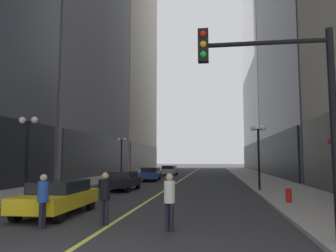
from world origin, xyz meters
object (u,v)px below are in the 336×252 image
Objects in this scene: car_yellow at (58,196)px; street_lamp_left_near at (28,139)px; pedestrian_in_white_shirt at (169,197)px; street_lamp_left_far at (121,149)px; pedestrian_in_blue_hoodie at (43,197)px; car_black at (122,180)px; car_blue at (150,173)px; pedestrian_in_black_coat at (105,194)px; fire_hydrant_right at (289,197)px; traffic_light_near_right at (289,97)px; car_silver at (169,170)px; street_lamp_right_mid at (258,143)px.

street_lamp_left_near is at bearing 134.33° from car_yellow.
street_lamp_left_far is (-8.47, 23.76, 2.24)m from pedestrian_in_white_shirt.
pedestrian_in_blue_hoodie is 4.03m from pedestrian_in_white_shirt.
car_blue is at bearing 90.08° from car_black.
pedestrian_in_black_coat is at bearing -76.62° from car_black.
fire_hydrant_right is (4.83, 6.17, -0.61)m from pedestrian_in_white_shirt.
fire_hydrant_right is (1.55, 7.69, -3.34)m from traffic_light_near_right.
traffic_light_near_right reaches higher than pedestrian_in_white_shirt.
pedestrian_in_white_shirt is at bearing 155.09° from traffic_light_near_right.
pedestrian_in_blue_hoodie is 1.94m from pedestrian_in_black_coat.
traffic_light_near_right reaches higher than car_black.
traffic_light_near_right reaches higher than street_lamp_left_near.
car_silver is 2.67× the size of pedestrian_in_black_coat.
car_black is at bearing -178.49° from street_lamp_right_mid.
street_lamp_left_near is (-6.22, 5.45, 2.25)m from pedestrian_in_black_coat.
pedestrian_in_blue_hoodie reaches higher than car_black.
car_silver is at bearing 102.85° from traffic_light_near_right.
street_lamp_left_far is at bearing -113.03° from car_silver.
car_yellow is 9.30m from traffic_light_near_right.
car_yellow is 10.34m from fire_hydrant_right.
pedestrian_in_white_shirt reaches higher than pedestrian_in_blue_hoodie.
fire_hydrant_right is at bearing 22.74° from car_yellow.
pedestrian_in_blue_hoodie reaches higher than car_yellow.
fire_hydrant_right is at bearing 38.28° from pedestrian_in_black_coat.
car_yellow is at bearing -89.11° from car_blue.
street_lamp_left_near is 1.00× the size of street_lamp_left_far.
car_yellow is at bearing -90.24° from car_silver.
street_lamp_right_mid reaches higher than fire_hydrant_right.
car_black is at bearing -73.36° from street_lamp_left_far.
car_black is 0.94× the size of street_lamp_left_far.
car_blue and car_silver have the same top height.
traffic_light_near_right reaches higher than car_yellow.
street_lamp_left_near is at bearing -179.40° from fire_hydrant_right.
street_lamp_left_near reaches higher than car_silver.
street_lamp_left_near reaches higher than fire_hydrant_right.
car_yellow is 9.98m from car_black.
street_lamp_left_far reaches higher than fire_hydrant_right.
car_black is 0.74× the size of traffic_light_near_right.
pedestrian_in_black_coat is (2.75, -11.57, 0.29)m from car_black.
pedestrian_in_white_shirt is at bearing 3.10° from pedestrian_in_blue_hoodie.
traffic_light_near_right is at bearing -10.13° from pedestrian_in_blue_hoodie.
street_lamp_left_far is at bearing 105.02° from pedestrian_in_black_coat.
pedestrian_in_black_coat is 2.16× the size of fire_hydrant_right.
street_lamp_left_near reaches higher than car_black.
car_yellow and car_black have the same top height.
car_blue is 18.87m from fire_hydrant_right.
fire_hydrant_right is at bearing 51.96° from pedestrian_in_white_shirt.
street_lamp_right_mid is at bearing 48.54° from car_yellow.
street_lamp_left_near is (-8.47, 6.03, 2.24)m from pedestrian_in_white_shirt.
car_silver is 1.04× the size of street_lamp_left_far.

